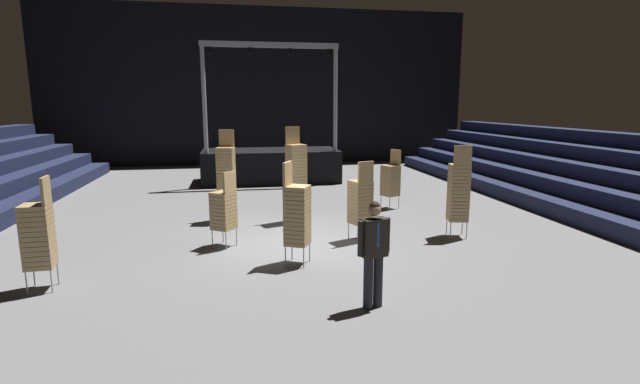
{
  "coord_description": "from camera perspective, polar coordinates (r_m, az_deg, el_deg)",
  "views": [
    {
      "loc": [
        -1.38,
        -10.21,
        3.17
      ],
      "look_at": [
        0.26,
        -1.0,
        1.4
      ],
      "focal_mm": 26.42,
      "sensor_mm": 36.0,
      "label": 1
    }
  ],
  "objects": [
    {
      "name": "chair_stack_front_left",
      "position": [
        9.28,
        -2.81,
        -2.66
      ],
      "size": [
        0.59,
        0.59,
        2.05
      ],
      "rotation": [
        0.0,
        0.0,
        4.24
      ],
      "color": "#B2B5BA",
      "rests_on": "ground_plane"
    },
    {
      "name": "chair_stack_rear_left",
      "position": [
        12.94,
        -11.28,
        1.91
      ],
      "size": [
        0.52,
        0.52,
        2.48
      ],
      "rotation": [
        0.0,
        0.0,
        2.94
      ],
      "color": "#B2B5BA",
      "rests_on": "ground_plane"
    },
    {
      "name": "arena_end_wall",
      "position": [
        25.26,
        -7.17,
        12.5
      ],
      "size": [
        22.0,
        0.3,
        8.0
      ],
      "primitive_type": "cube",
      "color": "black",
      "rests_on": "ground_plane"
    },
    {
      "name": "chair_stack_mid_left",
      "position": [
        9.31,
        -30.96,
        -4.42
      ],
      "size": [
        0.47,
        0.47,
        1.96
      ],
      "rotation": [
        0.0,
        0.0,
        1.64
      ],
      "color": "#B2B5BA",
      "rests_on": "ground_plane"
    },
    {
      "name": "chair_stack_rear_centre",
      "position": [
        11.63,
        16.43,
        0.07
      ],
      "size": [
        0.52,
        0.52,
        2.22
      ],
      "rotation": [
        0.0,
        0.0,
        6.08
      ],
      "color": "#B2B5BA",
      "rests_on": "ground_plane"
    },
    {
      "name": "chair_stack_mid_centre",
      "position": [
        10.65,
        -11.58,
        -2.04
      ],
      "size": [
        0.62,
        0.62,
        1.71
      ],
      "rotation": [
        0.0,
        0.0,
        0.93
      ],
      "color": "#B2B5BA",
      "rests_on": "ground_plane"
    },
    {
      "name": "chair_stack_mid_right",
      "position": [
        10.95,
        4.92,
        -1.06
      ],
      "size": [
        0.57,
        0.57,
        1.88
      ],
      "rotation": [
        0.0,
        0.0,
        0.36
      ],
      "color": "#B2B5BA",
      "rests_on": "ground_plane"
    },
    {
      "name": "man_with_tie",
      "position": [
        7.35,
        6.55,
        -6.8
      ],
      "size": [
        0.57,
        0.33,
        1.71
      ],
      "rotation": [
        0.0,
        0.0,
        3.41
      ],
      "color": "black",
      "rests_on": "ground_plane"
    },
    {
      "name": "chair_stack_rear_right",
      "position": [
        14.4,
        8.55,
        1.52
      ],
      "size": [
        0.59,
        0.59,
        1.79
      ],
      "rotation": [
        0.0,
        0.0,
        2.02
      ],
      "color": "#B2B5BA",
      "rests_on": "ground_plane"
    },
    {
      "name": "ground_plane",
      "position": [
        10.79,
        -2.33,
        -6.66
      ],
      "size": [
        22.0,
        30.0,
        0.1
      ],
      "primitive_type": "cube",
      "color": "slate"
    },
    {
      "name": "bleacher_bank_right",
      "position": [
        15.5,
        32.7,
        1.42
      ],
      "size": [
        3.75,
        24.0,
        2.25
      ],
      "rotation": [
        0.0,
        0.0,
        -1.57
      ],
      "color": "#191E38",
      "rests_on": "ground_plane"
    },
    {
      "name": "chair_stack_front_right",
      "position": [
        12.62,
        -2.91,
        2.08
      ],
      "size": [
        0.56,
        0.56,
        2.56
      ],
      "rotation": [
        0.0,
        0.0,
        3.48
      ],
      "color": "#B2B5BA",
      "rests_on": "ground_plane"
    },
    {
      "name": "stage_riser",
      "position": [
        19.44,
        -5.99,
        3.45
      ],
      "size": [
        5.48,
        2.5,
        5.4
      ],
      "color": "black",
      "rests_on": "ground_plane"
    }
  ]
}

